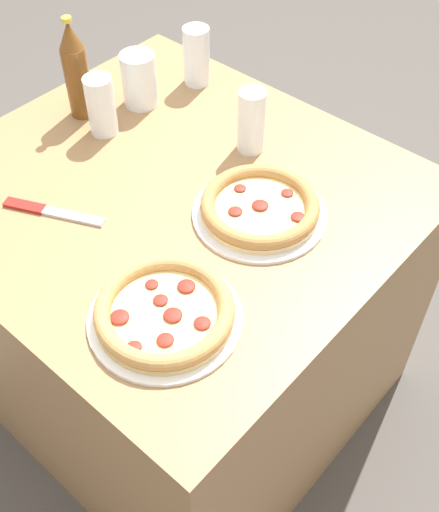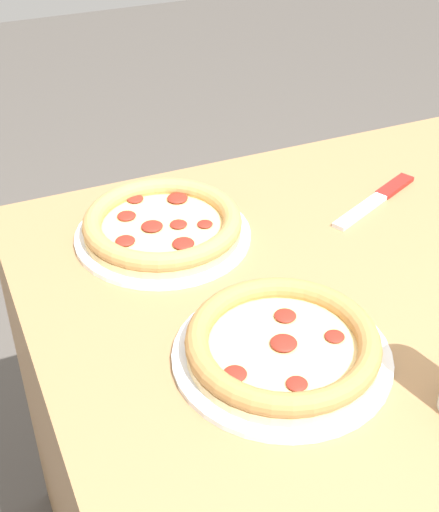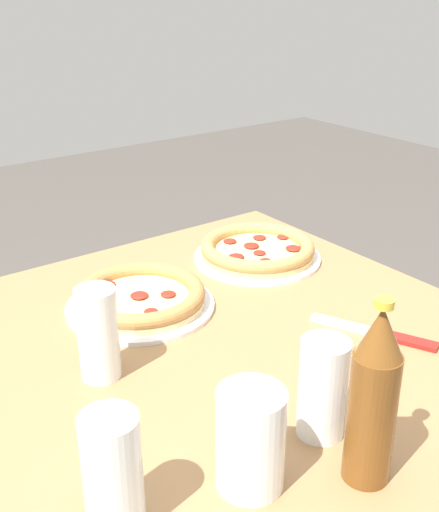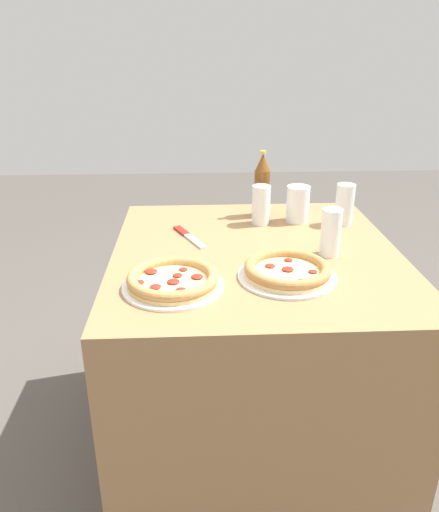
# 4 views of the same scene
# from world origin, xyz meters

# --- Properties ---
(table) EXTENTS (0.96, 0.90, 0.75)m
(table) POSITION_xyz_m (0.00, 0.00, 0.38)
(table) COLOR #997047
(table) RESTS_ON ground_plane
(pizza_salami) EXTENTS (0.27, 0.27, 0.04)m
(pizza_salami) POSITION_xyz_m (-0.24, 0.25, 0.77)
(pizza_salami) COLOR white
(pizza_salami) RESTS_ON table
(pizza_pepperoni) EXTENTS (0.27, 0.27, 0.04)m
(pizza_pepperoni) POSITION_xyz_m (-0.20, -0.06, 0.77)
(pizza_pepperoni) COLOR silver
(pizza_pepperoni) RESTS_ON table
(glass_water) EXTENTS (0.07, 0.07, 0.15)m
(glass_water) POSITION_xyz_m (0.23, -0.34, 0.82)
(glass_water) COLOR white
(glass_water) RESTS_ON table
(glass_orange_juice) EXTENTS (0.06, 0.06, 0.15)m
(glass_orange_juice) POSITION_xyz_m (-0.04, -0.22, 0.82)
(glass_orange_juice) COLOR white
(glass_orange_juice) RESTS_ON table
(glass_mango_juice) EXTENTS (0.06, 0.06, 0.14)m
(glass_mango_juice) POSITION_xyz_m (0.25, -0.05, 0.81)
(glass_mango_juice) COLOR white
(glass_mango_juice) RESTS_ON table
(glass_red_wine) EXTENTS (0.08, 0.08, 0.13)m
(glass_red_wine) POSITION_xyz_m (0.27, -0.18, 0.81)
(glass_red_wine) COLOR white
(glass_red_wine) RESTS_ON table
(beer_bottle) EXTENTS (0.06, 0.06, 0.24)m
(beer_bottle) POSITION_xyz_m (0.34, -0.06, 0.87)
(beer_bottle) COLOR brown
(beer_bottle) RESTS_ON table
(knife) EXTENTS (0.21, 0.11, 0.01)m
(knife) POSITION_xyz_m (0.13, 0.21, 0.75)
(knife) COLOR maroon
(knife) RESTS_ON table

